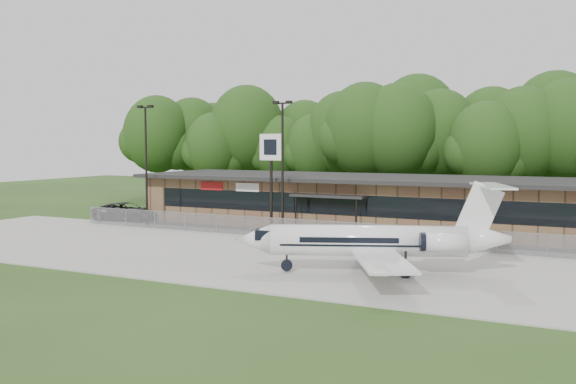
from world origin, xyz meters
The scene contains 11 objects.
ground centered at (0.00, 0.00, 0.00)m, with size 160.00×160.00×0.00m, color #263F16.
apron centered at (0.00, 8.00, 0.04)m, with size 64.00×18.00×0.08m, color #9E9B93.
parking_lot centered at (0.00, 19.50, 0.03)m, with size 50.00×9.00×0.06m, color #383835.
terminal centered at (0.00, 23.94, 2.18)m, with size 41.00×11.65×4.30m.
fence centered at (0.00, 15.00, 0.78)m, with size 46.00×0.04×1.52m.
treeline centered at (0.00, 42.00, 7.50)m, with size 72.00×12.00×15.00m, color #193812, non-canonical shape.
light_pole_left centered at (-18.00, 16.50, 5.98)m, with size 1.55×0.30×10.23m.
light_pole_mid centered at (-5.00, 16.50, 5.98)m, with size 1.55×0.30×10.23m.
business_jet centered at (6.22, 5.71, 1.79)m, with size 14.58×13.02×5.01m.
suv centered at (-21.76, 18.28, 0.83)m, with size 2.77×6.00×1.67m, color #27272A.
pole_sign centered at (-6.13, 16.80, 5.93)m, with size 2.04×0.51×7.76m.
Camera 1 is at (17.02, -26.92, 7.11)m, focal length 40.00 mm.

